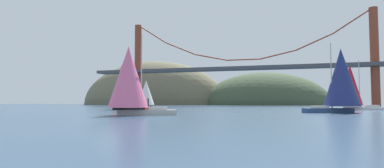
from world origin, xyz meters
TOP-DOWN VIEW (x-y plane):
  - ground_plane at (0.00, 0.00)m, footprint 360.00×360.00m
  - headland_left at (-55.00, 135.00)m, footprint 82.61×44.00m
  - headland_center at (5.00, 135.00)m, footprint 62.92×44.00m
  - suspension_bridge at (0.00, 95.00)m, footprint 124.99×6.00m
  - sailboat_navy_sail at (22.77, 26.83)m, footprint 9.09×6.64m
  - sailboat_pink_spinnaker at (-3.35, 9.91)m, footprint 8.84×6.77m
  - sailboat_crimson_sail at (27.88, 46.56)m, footprint 8.74×4.97m
  - sailboat_scarlet_sail at (-17.89, 34.25)m, footprint 9.36×5.32m
  - sailboat_white_mainsail at (-18.26, 46.51)m, footprint 6.86×4.12m
  - channel_buoy at (-5.47, 20.03)m, footprint 1.10×1.10m

SIDE VIEW (x-z plane):
  - ground_plane at x=0.00m, z-range 0.00..0.00m
  - headland_left at x=-55.00m, z-range -23.94..23.94m
  - headland_center at x=5.00m, z-range -16.21..16.21m
  - channel_buoy at x=-5.47m, z-range -0.95..1.69m
  - sailboat_white_mainsail at x=-18.26m, z-range -0.21..7.63m
  - sailboat_pink_spinnaker at x=-3.35m, z-range -0.52..9.41m
  - sailboat_crimson_sail at x=27.88m, z-range -0.26..9.85m
  - sailboat_scarlet_sail at x=-17.89m, z-range 0.06..9.82m
  - sailboat_navy_sail at x=22.77m, z-range -0.13..10.31m
  - suspension_bridge at x=0.00m, z-range -1.65..32.70m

